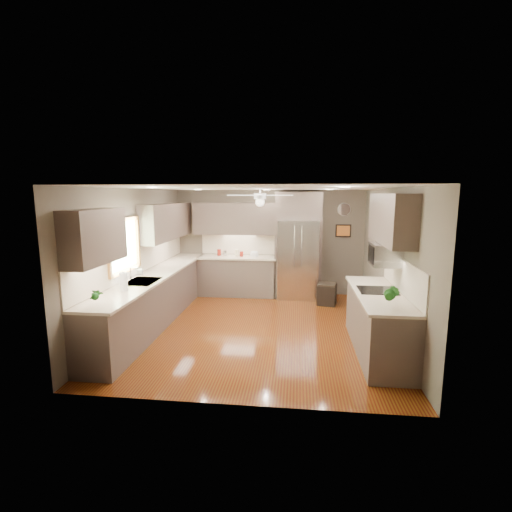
% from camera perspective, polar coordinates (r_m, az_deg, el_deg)
% --- Properties ---
extents(floor, '(5.00, 5.00, 0.00)m').
position_cam_1_polar(floor, '(6.85, 0.33, -11.02)').
color(floor, '#491409').
rests_on(floor, ground).
extents(ceiling, '(5.00, 5.00, 0.00)m').
position_cam_1_polar(ceiling, '(6.41, 0.35, 10.40)').
color(ceiling, white).
rests_on(ceiling, ground).
extents(wall_back, '(4.50, 0.00, 4.50)m').
position_cam_1_polar(wall_back, '(8.98, 2.02, 2.13)').
color(wall_back, '#5F5548').
rests_on(wall_back, ground).
extents(wall_front, '(4.50, 0.00, 4.50)m').
position_cam_1_polar(wall_front, '(4.10, -3.38, -6.78)').
color(wall_front, '#5F5548').
rests_on(wall_front, ground).
extents(wall_left, '(0.00, 5.00, 5.00)m').
position_cam_1_polar(wall_left, '(7.11, -18.01, -0.28)').
color(wall_left, '#5F5548').
rests_on(wall_left, ground).
extents(wall_right, '(0.00, 5.00, 5.00)m').
position_cam_1_polar(wall_right, '(6.67, 19.95, -1.00)').
color(wall_right, '#5F5548').
rests_on(wall_right, ground).
extents(canister_a, '(0.12, 0.12, 0.15)m').
position_cam_1_polar(canister_a, '(8.94, -5.70, 0.56)').
color(canister_a, maroon).
rests_on(canister_a, back_run).
extents(canister_b, '(0.11, 0.11, 0.13)m').
position_cam_1_polar(canister_b, '(8.86, -4.77, 0.43)').
color(canister_b, silver).
rests_on(canister_b, back_run).
extents(canister_c, '(0.13, 0.13, 0.16)m').
position_cam_1_polar(canister_c, '(8.78, -2.93, 0.51)').
color(canister_c, beige).
rests_on(canister_c, back_run).
extents(canister_d, '(0.11, 0.11, 0.12)m').
position_cam_1_polar(canister_d, '(8.77, -2.24, 0.31)').
color(canister_d, maroon).
rests_on(canister_d, back_run).
extents(soap_bottle, '(0.11, 0.11, 0.20)m').
position_cam_1_polar(soap_bottle, '(6.90, -17.36, -2.29)').
color(soap_bottle, white).
rests_on(soap_bottle, left_run).
extents(potted_plant_left, '(0.19, 0.16, 0.30)m').
position_cam_1_polar(potted_plant_left, '(5.32, -23.57, -5.51)').
color(potted_plant_left, '#185317').
rests_on(potted_plant_left, left_run).
extents(potted_plant_right, '(0.23, 0.20, 0.35)m').
position_cam_1_polar(potted_plant_right, '(5.16, 20.22, -5.50)').
color(potted_plant_right, '#185317').
rests_on(potted_plant_right, right_run).
extents(bowl, '(0.24, 0.24, 0.05)m').
position_cam_1_polar(bowl, '(8.78, -0.28, 0.09)').
color(bowl, beige).
rests_on(bowl, back_run).
extents(left_run, '(0.65, 4.70, 1.45)m').
position_cam_1_polar(left_run, '(7.29, -15.09, -6.06)').
color(left_run, brown).
rests_on(left_run, ground).
extents(back_run, '(1.85, 0.65, 1.45)m').
position_cam_1_polar(back_run, '(8.90, -2.82, -2.94)').
color(back_run, brown).
rests_on(back_run, ground).
extents(uppers, '(4.50, 4.70, 0.95)m').
position_cam_1_polar(uppers, '(7.25, -4.92, 5.29)').
color(uppers, brown).
rests_on(uppers, wall_left).
extents(window, '(0.05, 1.12, 0.92)m').
position_cam_1_polar(window, '(6.61, -19.68, 1.56)').
color(window, '#BFF2B2').
rests_on(window, wall_left).
extents(sink, '(0.50, 0.70, 0.32)m').
position_cam_1_polar(sink, '(6.60, -17.11, -4.00)').
color(sink, silver).
rests_on(sink, left_run).
extents(refrigerator, '(1.06, 0.75, 2.45)m').
position_cam_1_polar(refrigerator, '(8.62, 6.49, 1.35)').
color(refrigerator, silver).
rests_on(refrigerator, ground).
extents(right_run, '(0.70, 2.20, 1.45)m').
position_cam_1_polar(right_run, '(6.03, 18.30, -9.51)').
color(right_run, brown).
rests_on(right_run, ground).
extents(microwave, '(0.43, 0.55, 0.34)m').
position_cam_1_polar(microwave, '(6.05, 19.20, 0.23)').
color(microwave, silver).
rests_on(microwave, wall_right).
extents(ceiling_fan, '(1.18, 1.18, 0.32)m').
position_cam_1_polar(ceiling_fan, '(6.71, 0.62, 8.92)').
color(ceiling_fan, white).
rests_on(ceiling_fan, ceiling).
extents(recessed_lights, '(2.84, 3.14, 0.01)m').
position_cam_1_polar(recessed_lights, '(6.82, 0.37, 10.29)').
color(recessed_lights, white).
rests_on(recessed_lights, ceiling).
extents(wall_clock, '(0.30, 0.03, 0.30)m').
position_cam_1_polar(wall_clock, '(8.93, 13.40, 6.99)').
color(wall_clock, white).
rests_on(wall_clock, wall_back).
extents(framed_print, '(0.36, 0.03, 0.30)m').
position_cam_1_polar(framed_print, '(8.96, 13.28, 3.80)').
color(framed_print, black).
rests_on(framed_print, wall_back).
extents(stool, '(0.46, 0.46, 0.47)m').
position_cam_1_polar(stool, '(8.31, 10.85, -5.75)').
color(stool, black).
rests_on(stool, ground).
extents(paper_towel, '(0.12, 0.12, 0.30)m').
position_cam_1_polar(paper_towel, '(6.02, -19.70, -3.73)').
color(paper_towel, white).
rests_on(paper_towel, left_run).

